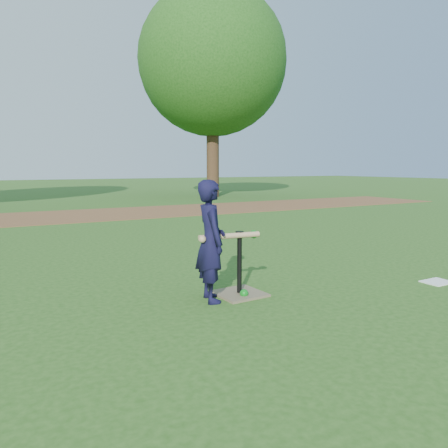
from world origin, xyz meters
TOP-DOWN VIEW (x-y plane):
  - ground at (0.00, 0.00)m, footprint 80.00×80.00m
  - dirt_strip at (0.00, 7.50)m, footprint 24.00×3.00m
  - child at (0.00, -0.26)m, footprint 0.34×0.45m
  - wiffle_ball_ground at (0.31, -0.34)m, footprint 0.08×0.08m
  - clipboard at (2.38, -0.89)m, footprint 0.30×0.23m
  - batting_tee at (0.32, -0.24)m, footprint 0.45×0.45m
  - swing_action at (0.23, -0.26)m, footprint 0.65×0.13m
  - tree_right at (6.50, 12.00)m, footprint 5.80×5.80m

SIDE VIEW (x-z plane):
  - ground at x=0.00m, z-range 0.00..0.00m
  - dirt_strip at x=0.00m, z-range 0.00..0.01m
  - clipboard at x=2.38m, z-range 0.00..0.01m
  - wiffle_ball_ground at x=0.31m, z-range 0.00..0.08m
  - batting_tee at x=0.32m, z-range -0.20..0.42m
  - child at x=0.00m, z-range 0.00..1.11m
  - swing_action at x=0.23m, z-range 0.54..0.62m
  - tree_right at x=6.50m, z-range 1.19..9.39m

